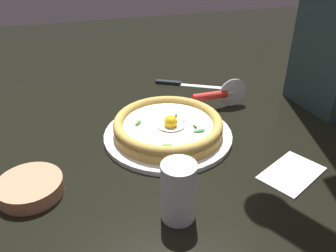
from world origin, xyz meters
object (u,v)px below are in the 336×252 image
at_px(side_bowl, 30,187).
at_px(table_knife, 181,84).
at_px(pizza_cutter, 217,95).
at_px(drinking_glass, 178,195).
at_px(pizza, 168,126).
at_px(folded_napkin, 292,173).

distance_m(side_bowl, table_knife, 0.62).
distance_m(pizza_cutter, drinking_glass, 0.44).
xyz_separation_m(pizza, drinking_glass, (-0.06, -0.26, 0.02)).
bearing_deg(pizza_cutter, side_bowl, -154.31).
height_order(pizza, drinking_glass, drinking_glass).
distance_m(pizza_cutter, folded_napkin, 0.33).
bearing_deg(folded_napkin, side_bowl, 170.50).
height_order(side_bowl, folded_napkin, side_bowl).
xyz_separation_m(side_bowl, table_knife, (0.45, 0.42, -0.01)).
xyz_separation_m(side_bowl, pizza_cutter, (0.50, 0.24, 0.03)).
bearing_deg(drinking_glass, pizza_cutter, 58.29).
xyz_separation_m(drinking_glass, folded_napkin, (0.27, 0.05, -0.05)).
height_order(pizza_cutter, folded_napkin, pizza_cutter).
distance_m(table_knife, drinking_glass, 0.59).
relative_size(side_bowl, drinking_glass, 1.10).
height_order(pizza_cutter, drinking_glass, drinking_glass).
height_order(side_bowl, pizza_cutter, pizza_cutter).
xyz_separation_m(pizza_cutter, table_knife, (-0.05, 0.18, -0.04)).
bearing_deg(pizza, drinking_glass, -102.13).
relative_size(side_bowl, pizza_cutter, 0.79).
xyz_separation_m(side_bowl, drinking_glass, (0.26, -0.14, 0.03)).
bearing_deg(side_bowl, drinking_glass, -27.95).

